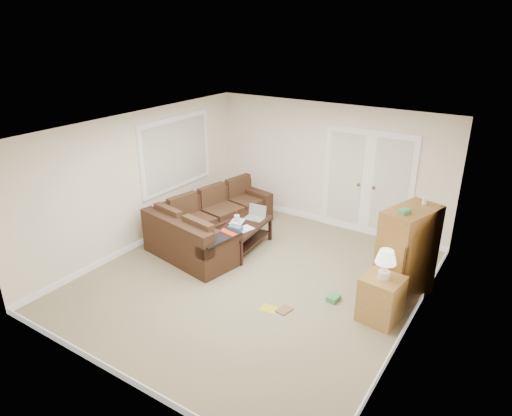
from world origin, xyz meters
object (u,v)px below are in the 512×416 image
Objects in this scene: coffee_table at (245,235)px; side_cabinet at (381,295)px; tv_armoire at (407,254)px; sectional_sofa at (208,226)px.

side_cabinet is at bearing -19.78° from coffee_table.
side_cabinet is (-0.10, -0.74, -0.35)m from tv_armoire.
coffee_table reaches higher than sectional_sofa.
tv_armoire reaches higher than coffee_table.
tv_armoire reaches higher than sectional_sofa.
sectional_sofa is at bearing 177.29° from side_cabinet.
side_cabinet is at bearing 0.45° from sectional_sofa.
coffee_table is (0.75, 0.14, -0.05)m from sectional_sofa.
side_cabinet is at bearing -80.04° from tv_armoire.
coffee_table is 2.98m from tv_armoire.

